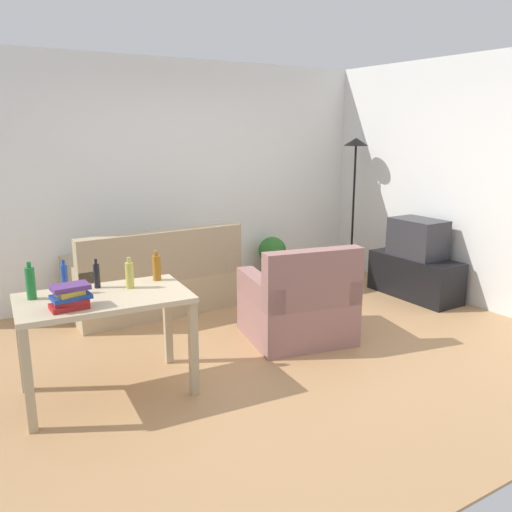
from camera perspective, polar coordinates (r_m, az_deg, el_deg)
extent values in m
cube|color=tan|center=(4.83, 2.15, -10.15)|extent=(5.20, 4.40, 0.02)
cube|color=white|center=(6.39, -8.92, 8.19)|extent=(5.20, 0.10, 2.70)
cube|color=silver|center=(6.29, 22.52, 7.24)|extent=(0.10, 4.40, 2.70)
cube|color=tan|center=(5.92, -10.98, -3.68)|extent=(1.75, 0.84, 0.40)
cube|color=tan|center=(5.50, -9.92, -0.01)|extent=(1.75, 0.16, 0.52)
cube|color=tan|center=(6.15, -4.20, 0.18)|extent=(0.16, 0.84, 0.22)
cube|color=tan|center=(5.62, -18.69, -1.81)|extent=(0.16, 0.84, 0.22)
cube|color=black|center=(6.48, 16.67, -2.13)|extent=(0.44, 1.10, 0.48)
cube|color=#2D2D33|center=(6.38, 16.95, 1.85)|extent=(0.40, 0.60, 0.44)
cube|color=black|center=(6.53, 18.14, 2.03)|extent=(0.01, 0.52, 0.36)
cylinder|color=black|center=(7.29, 10.09, -1.88)|extent=(0.26, 0.26, 0.03)
cylinder|color=black|center=(7.11, 10.38, 4.77)|extent=(0.03, 0.03, 1.68)
cone|color=black|center=(7.04, 10.69, 11.95)|extent=(0.32, 0.32, 0.10)
cube|color=#C6B28E|center=(3.98, -16.03, -4.39)|extent=(1.26, 0.80, 0.04)
cube|color=tan|center=(3.78, -23.25, -12.20)|extent=(0.07, 0.07, 0.72)
cube|color=tan|center=(3.97, -6.72, -9.86)|extent=(0.07, 0.07, 0.72)
cube|color=tan|center=(4.35, -23.83, -8.84)|extent=(0.07, 0.07, 0.72)
cube|color=tan|center=(4.52, -9.46, -6.99)|extent=(0.07, 0.07, 0.72)
cylinder|color=brown|center=(6.92, 1.74, -1.69)|extent=(0.24, 0.24, 0.22)
sphere|color=#2D6B28|center=(6.85, 1.75, 0.57)|extent=(0.36, 0.36, 0.36)
cube|color=#996B66|center=(5.05, 4.33, -6.51)|extent=(1.05, 1.01, 0.40)
cube|color=#8C625D|center=(4.62, 6.16, -2.50)|extent=(0.91, 0.34, 0.52)
cube|color=#926661|center=(5.11, 8.19, -2.71)|extent=(0.33, 0.85, 0.22)
cube|color=#926661|center=(4.82, 0.37, -3.59)|extent=(0.33, 0.85, 0.22)
cylinder|color=#1E722D|center=(4.04, -23.02, -2.72)|extent=(0.07, 0.07, 0.23)
cylinder|color=#1E722D|center=(4.01, -23.20, -0.86)|extent=(0.03, 0.03, 0.04)
cylinder|color=#2347A3|center=(4.09, -19.84, -2.36)|extent=(0.05, 0.05, 0.22)
cylinder|color=#2347A3|center=(4.06, -19.98, -0.62)|extent=(0.02, 0.02, 0.04)
cylinder|color=black|center=(4.16, -16.71, -2.07)|extent=(0.05, 0.05, 0.18)
cylinder|color=black|center=(4.13, -16.81, -0.58)|extent=(0.02, 0.02, 0.04)
cylinder|color=#BCB24C|center=(4.09, -13.41, -2.03)|extent=(0.06, 0.06, 0.20)
cylinder|color=#BCB24C|center=(4.06, -13.50, -0.42)|extent=(0.03, 0.03, 0.04)
cylinder|color=#9E6019|center=(4.26, -10.61, -1.28)|extent=(0.07, 0.07, 0.20)
cylinder|color=#9E6019|center=(4.23, -10.68, 0.27)|extent=(0.03, 0.03, 0.04)
cube|color=maroon|center=(3.76, -19.41, -5.10)|extent=(0.24, 0.16, 0.04)
cube|color=maroon|center=(3.76, -19.19, -4.59)|extent=(0.23, 0.17, 0.03)
cube|color=navy|center=(3.75, -19.23, -4.15)|extent=(0.26, 0.17, 0.03)
cube|color=#B7932D|center=(3.73, -19.31, -3.76)|extent=(0.18, 0.15, 0.03)
cube|color=#593372|center=(3.75, -19.32, -3.16)|extent=(0.25, 0.17, 0.03)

